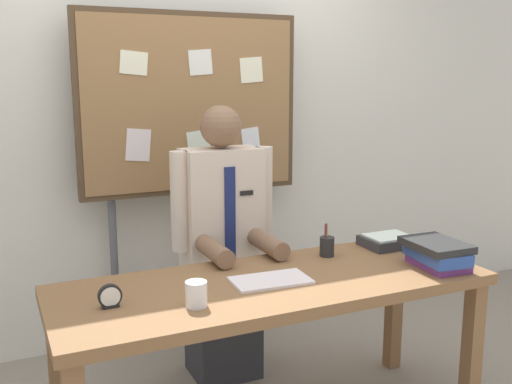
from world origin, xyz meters
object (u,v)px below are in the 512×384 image
object	(u,v)px
desk	(273,299)
book_stack	(437,254)
desk_clock	(110,297)
pen_holder	(327,246)
person	(223,254)
bulletin_board	(191,110)
coffee_mug	(196,294)
paper_tray	(388,241)
open_notebook	(271,280)

from	to	relation	value
desk	book_stack	world-z (taller)	book_stack
desk_clock	pen_holder	world-z (taller)	pen_holder
person	desk	bearing A→B (deg)	-90.00
book_stack	pen_holder	size ratio (longest dim) A/B	1.93
bulletin_board	coffee_mug	bearing A→B (deg)	-108.24
book_stack	paper_tray	xyz separation A→B (m)	(0.01, 0.37, -0.04)
desk_clock	paper_tray	bearing A→B (deg)	8.80
desk	book_stack	size ratio (longest dim) A/B	6.07
open_notebook	desk	bearing A→B (deg)	39.75
desk_clock	desk	bearing A→B (deg)	1.60
bulletin_board	pen_holder	world-z (taller)	bulletin_board
bulletin_board	open_notebook	size ratio (longest dim) A/B	5.87
book_stack	open_notebook	world-z (taller)	book_stack
paper_tray	person	bearing A→B (deg)	152.94
person	desk_clock	xyz separation A→B (m)	(-0.70, -0.61, 0.09)
coffee_mug	bulletin_board	bearing A→B (deg)	71.76
person	desk_clock	world-z (taller)	person
desk	paper_tray	size ratio (longest dim) A/B	7.21
open_notebook	book_stack	bearing A→B (deg)	-10.65
bulletin_board	book_stack	size ratio (longest dim) A/B	6.28
book_stack	bulletin_board	bearing A→B (deg)	121.25
paper_tray	pen_holder	bearing A→B (deg)	-178.14
paper_tray	bulletin_board	bearing A→B (deg)	131.43
paper_tray	open_notebook	bearing A→B (deg)	-163.90
person	pen_holder	size ratio (longest dim) A/B	9.01
person	book_stack	xyz separation A→B (m)	(0.75, -0.76, 0.12)
desk	coffee_mug	world-z (taller)	coffee_mug
book_stack	desk_clock	distance (m)	1.45
bulletin_board	open_notebook	world-z (taller)	bulletin_board
bulletin_board	coffee_mug	size ratio (longest dim) A/B	19.79
coffee_mug	pen_holder	xyz separation A→B (m)	(0.78, 0.34, 0.00)
bulletin_board	coffee_mug	world-z (taller)	bulletin_board
desk_clock	paper_tray	distance (m)	1.47
book_stack	coffee_mug	world-z (taller)	book_stack
coffee_mug	desk_clock	bearing A→B (deg)	157.05
desk	bulletin_board	xyz separation A→B (m)	(0.00, 1.06, 0.76)
desk	pen_holder	distance (m)	0.45
person	paper_tray	world-z (taller)	person
coffee_mug	paper_tray	bearing A→B (deg)	16.91
desk	paper_tray	world-z (taller)	paper_tray
book_stack	paper_tray	size ratio (longest dim) A/B	1.19
person	paper_tray	bearing A→B (deg)	-27.06
pen_holder	open_notebook	bearing A→B (deg)	-152.34
desk_clock	pen_holder	distance (m)	1.10
open_notebook	pen_holder	bearing A→B (deg)	27.66
bulletin_board	paper_tray	xyz separation A→B (m)	(0.76, -0.86, -0.64)
bulletin_board	desk_clock	world-z (taller)	bulletin_board
desk	pen_holder	size ratio (longest dim) A/B	11.71
bulletin_board	pen_holder	bearing A→B (deg)	-66.24
person	paper_tray	xyz separation A→B (m)	(0.76, -0.39, 0.08)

